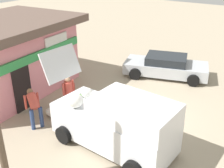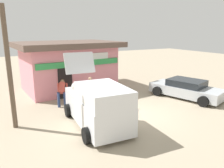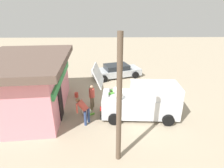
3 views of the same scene
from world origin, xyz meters
name	(u,v)px [view 1 (image 1 of 3)]	position (x,y,z in m)	size (l,w,h in m)	color
ground_plane	(138,115)	(0.00, 0.00, 0.00)	(60.00, 60.00, 0.00)	tan
storefront_bar	(6,56)	(-1.43, 6.32, 1.75)	(7.21, 5.50, 3.36)	pink
delivery_van	(117,122)	(-2.23, -0.41, 0.98)	(2.30, 4.79, 3.02)	silver
parked_sedan	(166,66)	(4.41, 0.78, 0.55)	(3.12, 4.70, 1.15)	#B2B7BC
vendor_standing	(69,92)	(-1.34, 2.55, 0.90)	(0.56, 0.40, 1.57)	#726047
customer_bending	(34,105)	(-2.89, 2.88, 0.88)	(0.67, 0.76, 1.45)	navy
unloaded_banana_pile	(53,112)	(-2.03, 2.83, 0.17)	(0.65, 0.82, 0.38)	silver
paint_bucket	(72,87)	(0.23, 3.81, 0.17)	(0.27, 0.27, 0.34)	#BF3F33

